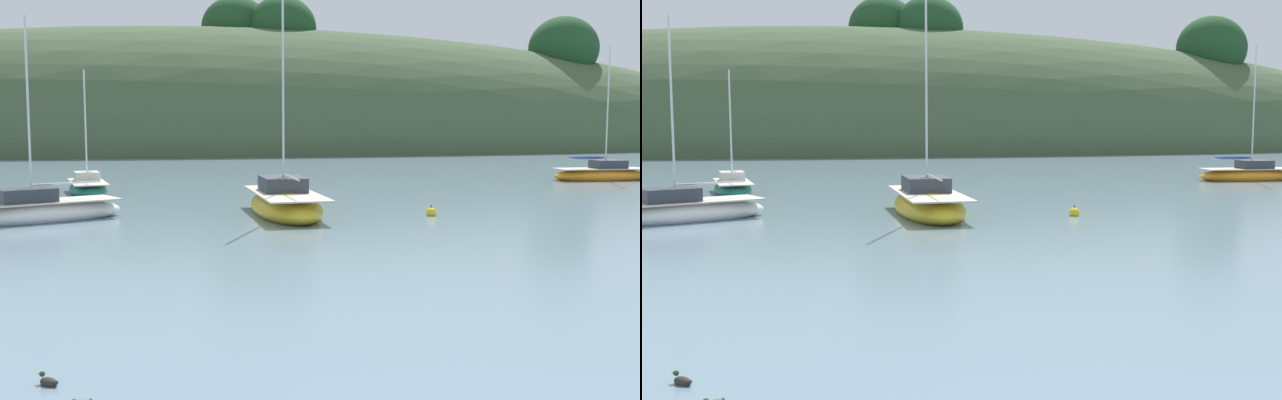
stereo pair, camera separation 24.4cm
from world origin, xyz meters
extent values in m
ellipsoid|color=#425638|center=(0.00, 88.58, 0.00)|extent=(150.00, 36.00, 29.37)
ellipsoid|color=#1E4723|center=(8.00, 87.25, 14.65)|extent=(8.20, 7.45, 7.45)
ellipsoid|color=#1E4723|center=(43.35, 85.23, 12.58)|extent=(8.78, 7.99, 7.99)
ellipsoid|color=#1E4723|center=(2.69, 89.61, 14.75)|extent=(8.35, 7.59, 7.59)
ellipsoid|color=gold|center=(-0.46, 25.42, 0.35)|extent=(3.04, 8.07, 1.27)
cube|color=beige|center=(-0.46, 25.42, 0.92)|extent=(2.79, 7.42, 0.06)
cube|color=#333842|center=(-0.49, 26.06, 1.25)|extent=(1.86, 2.62, 0.65)
cylinder|color=silver|center=(-0.48, 25.82, 5.85)|extent=(0.09, 0.09, 9.86)
cylinder|color=silver|center=(-0.41, 24.15, 1.69)|extent=(0.21, 3.34, 0.07)
ellipsoid|color=#196B56|center=(-9.56, 36.25, 0.25)|extent=(2.92, 5.83, 0.89)
cube|color=beige|center=(-9.56, 36.25, 0.65)|extent=(2.68, 5.36, 0.06)
cube|color=beige|center=(-9.65, 36.69, 0.90)|extent=(1.55, 1.98, 0.51)
cylinder|color=silver|center=(-9.62, 36.53, 3.62)|extent=(0.09, 0.09, 5.95)
cylinder|color=silver|center=(-9.39, 35.38, 1.28)|extent=(0.51, 2.31, 0.07)
ellipsoid|color=orange|center=(22.20, 39.50, 0.28)|extent=(6.43, 2.28, 1.02)
cube|color=beige|center=(22.20, 39.50, 0.74)|extent=(5.91, 2.10, 0.06)
cube|color=#333842|center=(22.71, 39.49, 1.02)|extent=(2.07, 1.45, 0.56)
cylinder|color=silver|center=(22.51, 39.50, 4.67)|extent=(0.09, 0.09, 7.86)
cylinder|color=silver|center=(21.17, 39.52, 1.42)|extent=(2.69, 0.11, 0.07)
ellipsoid|color=#2D4784|center=(21.17, 39.52, 1.47)|extent=(2.58, 0.24, 0.20)
ellipsoid|color=white|center=(-10.25, 25.38, 0.29)|extent=(6.86, 4.91, 1.05)
cube|color=beige|center=(-10.25, 25.38, 0.76)|extent=(6.31, 4.52, 0.06)
cube|color=#333842|center=(-10.72, 25.14, 1.04)|extent=(2.52, 2.23, 0.57)
cylinder|color=silver|center=(-10.54, 25.23, 4.38)|extent=(0.09, 0.09, 7.24)
cylinder|color=silver|center=(-9.31, 25.84, 1.45)|extent=(2.49, 1.29, 0.07)
sphere|color=yellow|center=(5.48, 24.09, 0.12)|extent=(0.44, 0.44, 0.44)
cylinder|color=black|center=(5.48, 24.09, 0.39)|extent=(0.04, 0.04, 0.10)
cone|color=brown|center=(-6.29, 4.44, 0.08)|extent=(0.10, 0.10, 0.08)
ellipsoid|color=#2D2823|center=(-6.99, 5.44, 0.04)|extent=(0.37, 0.36, 0.16)
sphere|color=#1E4723|center=(-7.10, 5.54, 0.16)|extent=(0.09, 0.09, 0.09)
cone|color=gold|center=(-7.15, 5.58, 0.15)|extent=(0.06, 0.06, 0.04)
cone|color=#2D2823|center=(-6.88, 5.34, 0.08)|extent=(0.10, 0.10, 0.08)
camera|label=1|loc=(-5.02, -6.79, 4.13)|focal=43.86mm
camera|label=2|loc=(-4.78, -6.84, 4.13)|focal=43.86mm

